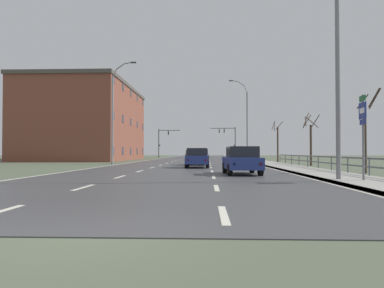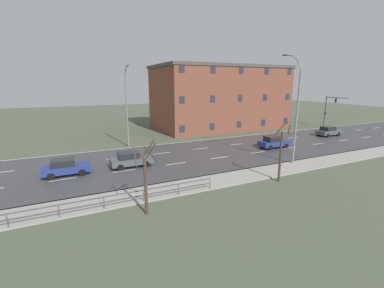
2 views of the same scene
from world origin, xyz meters
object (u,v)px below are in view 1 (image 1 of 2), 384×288
at_px(highway_sign, 363,126).
at_px(car_near_right, 190,154).
at_px(car_distant, 242,160).
at_px(traffic_signal_left, 163,139).
at_px(car_mid_centre, 197,158).
at_px(brick_building, 87,123).
at_px(traffic_signal_right, 229,137).
at_px(street_lamp_foreground, 334,64).
at_px(car_far_left, 199,157).
at_px(street_lamp_left_bank, 114,114).
at_px(car_near_left, 202,155).
at_px(street_lamp_midground, 246,121).

relative_size(highway_sign, car_near_right, 0.88).
bearing_deg(car_distant, car_near_right, 92.72).
bearing_deg(traffic_signal_left, car_distant, -78.55).
relative_size(car_mid_centre, brick_building, 0.17).
xyz_separation_m(traffic_signal_right, car_near_right, (-7.68, -8.59, -3.60)).
bearing_deg(street_lamp_foreground, traffic_signal_left, 103.78).
bearing_deg(traffic_signal_left, traffic_signal_right, 4.23).
relative_size(car_distant, car_mid_centre, 1.02).
bearing_deg(traffic_signal_left, car_far_left, -78.12).
relative_size(highway_sign, car_mid_centre, 0.88).
distance_m(highway_sign, traffic_signal_left, 61.95).
distance_m(traffic_signal_left, brick_building, 21.20).
height_order(street_lamp_left_bank, car_near_left, street_lamp_left_bank).
relative_size(car_mid_centre, car_far_left, 1.00).
bearing_deg(highway_sign, traffic_signal_left, 104.51).
distance_m(street_lamp_midground, brick_building, 24.64).
height_order(street_lamp_foreground, highway_sign, street_lamp_foreground).
bearing_deg(street_lamp_left_bank, street_lamp_foreground, -54.75).
bearing_deg(car_mid_centre, street_lamp_midground, 73.72).
height_order(street_lamp_midground, car_distant, street_lamp_midground).
relative_size(street_lamp_foreground, car_distant, 2.44).
height_order(street_lamp_left_bank, car_near_right, street_lamp_left_bank).
bearing_deg(car_far_left, car_near_left, 89.05).
distance_m(traffic_signal_left, car_near_left, 23.04).
height_order(street_lamp_midground, car_mid_centre, street_lamp_midground).
distance_m(street_lamp_midground, car_mid_centre, 23.03).
relative_size(highway_sign, brick_building, 0.15).
height_order(street_lamp_foreground, car_distant, street_lamp_foreground).
distance_m(street_lamp_left_bank, brick_building, 21.52).
xyz_separation_m(traffic_signal_left, car_near_left, (8.49, -21.19, -3.09)).
bearing_deg(street_lamp_foreground, highway_sign, -31.06).
distance_m(street_lamp_foreground, street_lamp_midground, 35.09).
bearing_deg(traffic_signal_left, car_near_right, -51.09).
xyz_separation_m(street_lamp_left_bank, car_distant, (11.38, -16.30, -4.32)).
distance_m(street_lamp_left_bank, car_distant, 20.35).
distance_m(car_near_left, car_mid_centre, 24.78).
relative_size(highway_sign, car_far_left, 0.88).
relative_size(car_near_left, car_distant, 1.00).
height_order(car_near_left, car_distant, same).
xyz_separation_m(street_lamp_midground, car_near_left, (-6.07, 3.10, -4.70)).
height_order(traffic_signal_left, car_distant, traffic_signal_left).
bearing_deg(street_lamp_foreground, brick_building, 120.68).
bearing_deg(traffic_signal_right, car_mid_centre, -96.60).
xyz_separation_m(highway_sign, car_near_right, (-9.40, 52.38, -1.51)).
distance_m(traffic_signal_right, traffic_signal_left, 13.84).
bearing_deg(car_distant, car_near_left, 91.12).
bearing_deg(car_near_right, car_distant, -83.93).
height_order(car_near_left, brick_building, brick_building).
bearing_deg(highway_sign, car_near_left, 100.27).
height_order(highway_sign, traffic_signal_left, traffic_signal_left).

